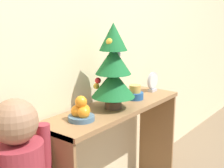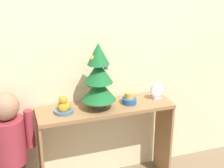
# 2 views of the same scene
# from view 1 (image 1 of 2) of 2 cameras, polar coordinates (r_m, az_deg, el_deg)

# --- Properties ---
(back_wall) EXTENTS (7.00, 0.05, 2.50)m
(back_wall) POSITION_cam_1_polar(r_m,az_deg,el_deg) (2.11, -3.88, 9.46)
(back_wall) COLOR beige
(back_wall) RESTS_ON ground_plane
(console_table) EXTENTS (1.13, 0.34, 0.78)m
(console_table) POSITION_cam_1_polar(r_m,az_deg,el_deg) (2.13, 0.78, -8.74)
(console_table) COLOR olive
(console_table) RESTS_ON ground_plane
(mini_tree) EXTENTS (0.28, 0.28, 0.54)m
(mini_tree) POSITION_cam_1_polar(r_m,az_deg,el_deg) (1.94, 0.22, 2.98)
(mini_tree) COLOR #4C3828
(mini_tree) RESTS_ON console_table
(fruit_bowl) EXTENTS (0.15, 0.15, 0.15)m
(fruit_bowl) POSITION_cam_1_polar(r_m,az_deg,el_deg) (1.79, -5.61, -5.08)
(fruit_bowl) COLOR #476B84
(fruit_bowl) RESTS_ON console_table
(singing_bowl) EXTENTS (0.12, 0.12, 0.10)m
(singing_bowl) POSITION_cam_1_polar(r_m,az_deg,el_deg) (2.21, 4.20, -1.73)
(singing_bowl) COLOR #235189
(singing_bowl) RESTS_ON console_table
(desk_clock) EXTENTS (0.13, 0.04, 0.15)m
(desk_clock) POSITION_cam_1_polar(r_m,az_deg,el_deg) (2.43, 7.47, 0.38)
(desk_clock) COLOR #B2B2B7
(desk_clock) RESTS_ON console_table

